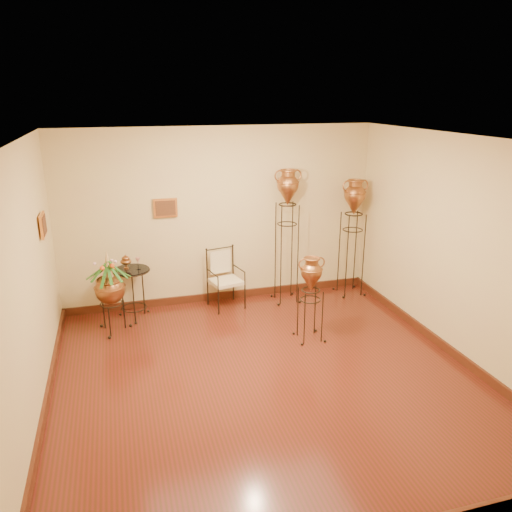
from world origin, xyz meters
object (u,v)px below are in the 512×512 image
object	(u,v)px
side_table	(133,292)
amphora_mid	(352,237)
amphora_tall	(287,235)
armchair	(226,279)
planter_urn	(110,286)

from	to	relation	value
side_table	amphora_mid	bearing A→B (deg)	-0.01
amphora_tall	armchair	xyz separation A→B (m)	(-1.00, 0.00, -0.64)
amphora_tall	planter_urn	bearing A→B (deg)	-172.00
planter_urn	armchair	xyz separation A→B (m)	(1.75, 0.39, -0.22)
planter_urn	side_table	xyz separation A→B (m)	(0.31, 0.39, -0.29)
planter_urn	armchair	size ratio (longest dim) A/B	1.32
amphora_mid	armchair	bearing A→B (deg)	180.00
amphora_tall	planter_urn	xyz separation A→B (m)	(-2.75, -0.39, -0.42)
amphora_tall	planter_urn	world-z (taller)	amphora_tall
amphora_tall	armchair	world-z (taller)	amphora_tall
amphora_mid	armchair	world-z (taller)	amphora_mid
planter_urn	side_table	size ratio (longest dim) A/B	1.26
amphora_mid	armchair	size ratio (longest dim) A/B	2.10
amphora_mid	side_table	world-z (taller)	amphora_mid
amphora_tall	amphora_mid	world-z (taller)	amphora_tall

